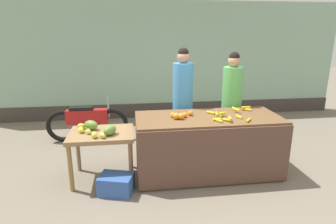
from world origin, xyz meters
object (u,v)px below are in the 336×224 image
at_px(vendor_woman_blue_shirt, 183,103).
at_px(vendor_woman_green_shirt, 231,104).
at_px(produce_crate, 116,184).
at_px(produce_sack, 148,140).
at_px(parked_motorcycle, 87,121).

relative_size(vendor_woman_blue_shirt, vendor_woman_green_shirt, 1.04).
height_order(vendor_woman_blue_shirt, vendor_woman_green_shirt, vendor_woman_blue_shirt).
bearing_deg(vendor_woman_blue_shirt, produce_crate, -134.49).
bearing_deg(produce_sack, parked_motorcycle, 141.61).
bearing_deg(produce_crate, parked_motorcycle, 107.31).
distance_m(vendor_woman_green_shirt, parked_motorcycle, 2.82).
bearing_deg(vendor_woman_green_shirt, parked_motorcycle, 160.19).
distance_m(vendor_woman_green_shirt, produce_crate, 2.39).
relative_size(parked_motorcycle, produce_sack, 2.68).
height_order(vendor_woman_green_shirt, produce_sack, vendor_woman_green_shirt).
xyz_separation_m(vendor_woman_green_shirt, produce_sack, (-1.47, 0.04, -0.61)).
bearing_deg(parked_motorcycle, produce_sack, -38.39).
xyz_separation_m(parked_motorcycle, produce_crate, (0.63, -2.03, -0.27)).
bearing_deg(vendor_woman_blue_shirt, vendor_woman_green_shirt, -3.04).
relative_size(produce_crate, produce_sack, 0.74).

